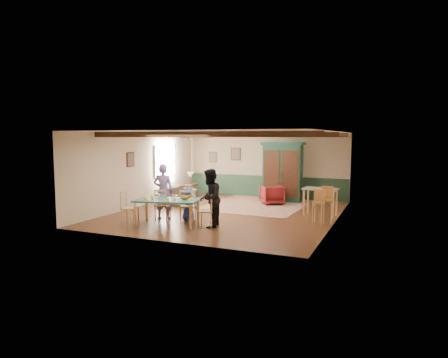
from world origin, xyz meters
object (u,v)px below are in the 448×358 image
at_px(dining_table, 167,212).
at_px(dining_chair_end_right, 206,210).
at_px(cat, 185,197).
at_px(person_child, 189,204).
at_px(armchair, 272,195).
at_px(bar_stool_left, 318,207).
at_px(dining_chair_far_right, 188,205).
at_px(person_man, 163,191).
at_px(counter_table, 320,202).
at_px(end_table, 191,190).
at_px(dining_chair_far_left, 163,204).
at_px(person_woman, 210,198).
at_px(sofa, 179,195).
at_px(table_lamp, 191,178).
at_px(armoire, 283,172).
at_px(dining_chair_end_left, 130,208).
at_px(bar_stool_right, 327,205).

bearing_deg(dining_table, dining_chair_end_right, 12.23).
distance_m(dining_table, cat, 0.73).
bearing_deg(person_child, armchair, -123.88).
xyz_separation_m(dining_chair_end_right, bar_stool_left, (2.83, 1.64, 0.03)).
relative_size(person_child, bar_stool_left, 1.00).
height_order(dining_chair_far_right, cat, dining_chair_far_right).
xyz_separation_m(person_man, counter_table, (4.36, 2.43, -0.42)).
relative_size(armchair, end_table, 1.44).
relative_size(dining_chair_far_left, person_woman, 0.58).
distance_m(dining_table, dining_chair_end_right, 1.16).
bearing_deg(sofa, dining_table, -160.16).
distance_m(person_man, cat, 1.31).
relative_size(table_lamp, bar_stool_left, 0.50).
height_order(dining_table, dining_chair_far_left, dining_chair_far_left).
height_order(dining_table, dining_chair_end_right, dining_chair_end_right).
distance_m(dining_chair_far_left, person_woman, 1.84).
height_order(person_man, armoire, armoire).
height_order(armoire, table_lamp, armoire).
xyz_separation_m(cat, table_lamp, (-2.54, 5.10, -0.04)).
height_order(person_man, counter_table, person_man).
bearing_deg(person_man, dining_chair_end_right, 152.70).
height_order(dining_chair_far_left, counter_table, dining_chair_far_left).
height_order(armoire, bar_stool_left, armoire).
distance_m(dining_chair_end_right, armchair, 4.48).
height_order(person_man, sofa, person_man).
bearing_deg(sofa, end_table, 3.72).
height_order(dining_table, bar_stool_left, bar_stool_left).
distance_m(dining_chair_end_right, person_man, 1.79).
relative_size(armoire, table_lamp, 4.62).
relative_size(dining_table, bar_stool_left, 1.79).
height_order(armoire, sofa, armoire).
xyz_separation_m(dining_chair_far_right, dining_chair_end_left, (-1.37, -1.03, 0.00)).
bearing_deg(counter_table, cat, -136.20).
bearing_deg(bar_stool_right, person_man, -170.00).
xyz_separation_m(end_table, table_lamp, (0.00, 0.00, 0.53)).
bearing_deg(person_woman, counter_table, 125.78).
height_order(dining_chair_end_right, end_table, dining_chair_end_right).
bearing_deg(dining_chair_far_left, armchair, -131.55).
distance_m(armoire, bar_stool_left, 4.26).
height_order(cat, sofa, cat).
bearing_deg(person_child, dining_table, 63.43).
relative_size(person_child, bar_stool_right, 0.94).
distance_m(cat, end_table, 5.73).
bearing_deg(counter_table, armchair, 143.08).
bearing_deg(dining_chair_end_left, bar_stool_left, -79.48).
distance_m(person_child, bar_stool_right, 4.14).
height_order(cat, bar_stool_right, bar_stool_right).
relative_size(person_woman, person_child, 1.64).
xyz_separation_m(sofa, bar_stool_left, (5.72, -1.87, 0.21)).
bearing_deg(person_woman, armchair, 161.18).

